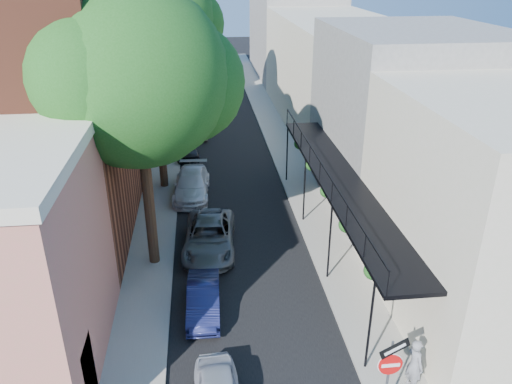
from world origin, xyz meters
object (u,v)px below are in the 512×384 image
object	(u,v)px
sign_post	(390,368)
pedestrian	(415,365)
oak_near	(149,79)
parked_car_f	(200,128)
parked_car_d	(192,184)
parked_car_e	(186,148)
parked_car_b	(203,299)
oak_far	(169,19)
oak_mid	(162,62)
parked_car_c	(210,236)

from	to	relation	value
sign_post	pedestrian	xyz separation A→B (m)	(1.25, 1.03, -1.02)
oak_near	parked_car_f	size ratio (longest dim) A/B	3.22
parked_car_d	oak_near	bearing A→B (deg)	-96.90
parked_car_e	parked_car_f	xyz separation A→B (m)	(0.95, 4.31, -0.03)
parked_car_b	parked_car_d	world-z (taller)	parked_car_d
parked_car_f	pedestrian	size ratio (longest dim) A/B	1.98
oak_far	oak_mid	bearing A→B (deg)	-90.41
oak_mid	parked_car_f	xyz separation A→B (m)	(1.77, 8.91, -6.47)
oak_far	parked_car_f	world-z (taller)	oak_far
oak_far	parked_car_d	bearing A→B (deg)	-83.87
parked_car_c	pedestrian	distance (m)	10.60
pedestrian	parked_car_e	bearing A→B (deg)	5.66
oak_far	oak_near	bearing A→B (deg)	-90.04
oak_mid	parked_car_b	size ratio (longest dim) A/B	3.01
sign_post	oak_near	xyz separation A→B (m)	(-6.53, 9.29, 5.84)
sign_post	parked_car_d	xyz separation A→B (m)	(-5.38, 15.72, -1.37)
sign_post	parked_car_e	size ratio (longest dim) A/B	0.82
parked_car_f	pedestrian	bearing A→B (deg)	-74.31
oak_far	parked_car_f	size ratio (longest dim) A/B	3.35
parked_car_c	parked_car_b	bearing A→B (deg)	-90.44
oak_near	sign_post	bearing A→B (deg)	-54.91
sign_post	parked_car_b	xyz separation A→B (m)	(-4.91, 5.49, -1.48)
oak_near	parked_car_d	xyz separation A→B (m)	(1.15, 6.43, -7.21)
oak_near	parked_car_b	world-z (taller)	oak_near
oak_far	parked_car_d	distance (m)	13.07
parked_car_c	parked_car_e	distance (m)	12.03
sign_post	parked_car_c	bearing A→B (deg)	114.75
parked_car_b	pedestrian	world-z (taller)	pedestrian
oak_near	parked_car_c	xyz separation A→B (m)	(1.97, 0.60, -7.21)
parked_car_c	pedestrian	world-z (taller)	pedestrian
sign_post	parked_car_e	xyz separation A→B (m)	(-5.76, 21.86, -1.42)
oak_near	parked_car_e	distance (m)	14.53
sign_post	pedestrian	distance (m)	1.92
sign_post	parked_car_c	world-z (taller)	sign_post
oak_near	parked_car_f	bearing A→B (deg)	84.20
sign_post	parked_car_b	world-z (taller)	sign_post
parked_car_e	parked_car_d	bearing A→B (deg)	-92.04
oak_mid	parked_car_b	xyz separation A→B (m)	(1.66, -11.77, -6.50)
sign_post	parked_car_d	bearing A→B (deg)	108.89
oak_mid	parked_car_c	world-z (taller)	oak_mid
parked_car_d	parked_car_f	bearing A→B (deg)	90.13
oak_far	pedestrian	distance (m)	27.40
oak_mid	parked_car_d	xyz separation A→B (m)	(1.20, -1.54, -6.39)
parked_car_b	pedestrian	size ratio (longest dim) A/B	1.89
sign_post	parked_car_f	bearing A→B (deg)	100.42
parked_car_e	oak_near	bearing A→B (deg)	-99.09
oak_far	parked_car_c	size ratio (longest dim) A/B	2.47
parked_car_e	parked_car_f	distance (m)	4.42
oak_mid	oak_far	xyz separation A→B (m)	(0.06, 9.04, 1.20)
parked_car_c	parked_car_f	xyz separation A→B (m)	(-0.25, 16.28, -0.08)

